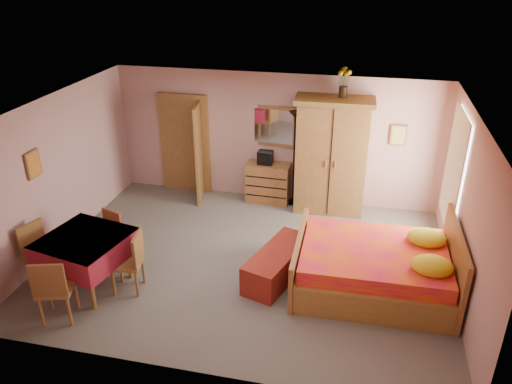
% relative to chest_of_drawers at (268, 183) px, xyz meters
% --- Properties ---
extents(floor, '(6.50, 6.50, 0.00)m').
position_rel_chest_of_drawers_xyz_m(floor, '(0.09, -2.29, -0.41)').
color(floor, slate).
rests_on(floor, ground).
extents(ceiling, '(6.50, 6.50, 0.00)m').
position_rel_chest_of_drawers_xyz_m(ceiling, '(0.09, -2.29, 2.19)').
color(ceiling, brown).
rests_on(ceiling, wall_back).
extents(wall_back, '(6.50, 0.10, 2.60)m').
position_rel_chest_of_drawers_xyz_m(wall_back, '(0.09, 0.21, 0.89)').
color(wall_back, tan).
rests_on(wall_back, floor).
extents(wall_front, '(6.50, 0.10, 2.60)m').
position_rel_chest_of_drawers_xyz_m(wall_front, '(0.09, -4.79, 0.89)').
color(wall_front, tan).
rests_on(wall_front, floor).
extents(wall_left, '(0.10, 5.00, 2.60)m').
position_rel_chest_of_drawers_xyz_m(wall_left, '(-3.16, -2.29, 0.89)').
color(wall_left, tan).
rests_on(wall_left, floor).
extents(wall_right, '(0.10, 5.00, 2.60)m').
position_rel_chest_of_drawers_xyz_m(wall_right, '(3.34, -2.29, 0.89)').
color(wall_right, tan).
rests_on(wall_right, floor).
extents(doorway, '(1.06, 0.12, 2.15)m').
position_rel_chest_of_drawers_xyz_m(doorway, '(-1.81, 0.18, 0.61)').
color(doorway, '#9E6B35').
rests_on(doorway, floor).
extents(window, '(0.08, 1.40, 1.95)m').
position_rel_chest_of_drawers_xyz_m(window, '(3.30, -1.09, 1.04)').
color(window, white).
rests_on(window, wall_right).
extents(picture_left, '(0.04, 0.32, 0.42)m').
position_rel_chest_of_drawers_xyz_m(picture_left, '(-3.13, -2.89, 1.29)').
color(picture_left, orange).
rests_on(picture_left, wall_left).
extents(picture_back, '(0.30, 0.04, 0.40)m').
position_rel_chest_of_drawers_xyz_m(picture_back, '(2.44, 0.18, 1.14)').
color(picture_back, '#D8BF59').
rests_on(picture_back, wall_back).
extents(chest_of_drawers, '(0.88, 0.46, 0.82)m').
position_rel_chest_of_drawers_xyz_m(chest_of_drawers, '(0.00, 0.00, 0.00)').
color(chest_of_drawers, '#9D6435').
rests_on(chest_of_drawers, floor).
extents(wall_mirror, '(1.05, 0.14, 0.83)m').
position_rel_chest_of_drawers_xyz_m(wall_mirror, '(0.00, 0.21, 1.14)').
color(wall_mirror, white).
rests_on(wall_mirror, wall_back).
extents(stereo, '(0.30, 0.23, 0.27)m').
position_rel_chest_of_drawers_xyz_m(stereo, '(-0.07, -0.01, 0.55)').
color(stereo, black).
rests_on(stereo, chest_of_drawers).
extents(floor_lamp, '(0.30, 0.30, 1.93)m').
position_rel_chest_of_drawers_xyz_m(floor_lamp, '(0.51, 0.01, 0.55)').
color(floor_lamp, black).
rests_on(floor_lamp, floor).
extents(wardrobe, '(1.47, 0.79, 2.27)m').
position_rel_chest_of_drawers_xyz_m(wardrobe, '(1.24, -0.10, 0.72)').
color(wardrobe, '#956232').
rests_on(wardrobe, floor).
extents(sunflower_vase, '(0.23, 0.23, 0.55)m').
position_rel_chest_of_drawers_xyz_m(sunflower_vase, '(1.36, -0.03, 2.13)').
color(sunflower_vase, gold).
rests_on(sunflower_vase, wardrobe).
extents(bed, '(2.39, 1.90, 1.09)m').
position_rel_chest_of_drawers_xyz_m(bed, '(2.12, -2.54, 0.14)').
color(bed, '#E01541').
rests_on(bed, floor).
extents(bench, '(0.94, 1.54, 0.48)m').
position_rel_chest_of_drawers_xyz_m(bench, '(0.68, -2.60, -0.17)').
color(bench, maroon).
rests_on(bench, floor).
extents(dining_table, '(1.38, 1.38, 0.85)m').
position_rel_chest_of_drawers_xyz_m(dining_table, '(-2.09, -3.45, 0.02)').
color(dining_table, maroon).
rests_on(dining_table, floor).
extents(chair_south, '(0.57, 0.57, 1.02)m').
position_rel_chest_of_drawers_xyz_m(chair_south, '(-2.12, -4.22, 0.10)').
color(chair_south, '#A26437').
rests_on(chair_south, floor).
extents(chair_north, '(0.52, 0.52, 0.89)m').
position_rel_chest_of_drawers_xyz_m(chair_north, '(-2.13, -2.81, 0.03)').
color(chair_north, '#AC6E3A').
rests_on(chair_north, floor).
extents(chair_west, '(0.56, 0.56, 0.97)m').
position_rel_chest_of_drawers_xyz_m(chair_west, '(-2.81, -3.51, 0.07)').
color(chair_west, '#A26E37').
rests_on(chair_west, floor).
extents(chair_east, '(0.49, 0.49, 0.95)m').
position_rel_chest_of_drawers_xyz_m(chair_east, '(-1.47, -3.41, 0.07)').
color(chair_east, olive).
rests_on(chair_east, floor).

